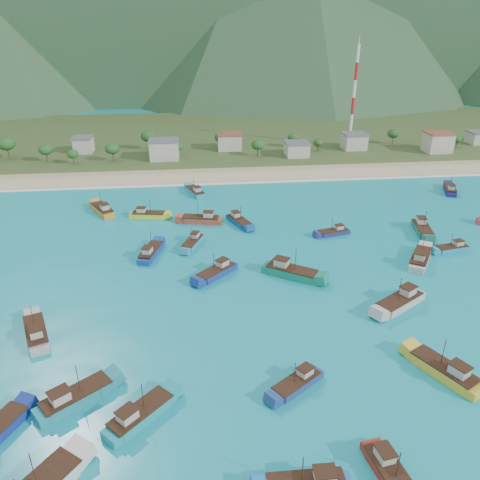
{
  "coord_description": "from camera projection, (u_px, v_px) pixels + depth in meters",
  "views": [
    {
      "loc": [
        -17.24,
        -81.14,
        50.14
      ],
      "look_at": [
        -6.49,
        18.0,
        3.0
      ],
      "focal_mm": 35.0,
      "sensor_mm": 36.0,
      "label": 1
    }
  ],
  "objects": [
    {
      "name": "land",
      "position": [
        226.0,
        136.0,
        221.87
      ],
      "size": [
        400.0,
        110.0,
        2.4
      ],
      "primitive_type": "cube",
      "color": "#385123",
      "rests_on": "ground"
    },
    {
      "name": "boat_7",
      "position": [
        452.0,
        249.0,
        111.66
      ],
      "size": [
        8.96,
        4.06,
        5.1
      ],
      "rotation": [
        0.0,
        0.0,
        1.75
      ],
      "color": "#1A92B5",
      "rests_on": "ground"
    },
    {
      "name": "boat_12",
      "position": [
        291.0,
        272.0,
        100.45
      ],
      "size": [
        12.17,
        9.85,
        7.23
      ],
      "rotation": [
        0.0,
        0.0,
        4.12
      ],
      "color": "#138064",
      "rests_on": "ground"
    },
    {
      "name": "boat_25",
      "position": [
        239.0,
        222.0,
        126.28
      ],
      "size": [
        6.45,
        10.12,
        5.77
      ],
      "rotation": [
        0.0,
        0.0,
        3.54
      ],
      "color": "#114A87",
      "rests_on": "ground"
    },
    {
      "name": "boat_8",
      "position": [
        400.0,
        302.0,
        89.89
      ],
      "size": [
        11.9,
        9.22,
        7.0
      ],
      "rotation": [
        0.0,
        0.0,
        2.13
      ],
      "color": "beige",
      "rests_on": "ground"
    },
    {
      "name": "beach",
      "position": [
        240.0,
        174.0,
        167.05
      ],
      "size": [
        400.0,
        18.0,
        1.2
      ],
      "primitive_type": "cube",
      "color": "beige",
      "rests_on": "ground"
    },
    {
      "name": "village",
      "position": [
        251.0,
        146.0,
        185.29
      ],
      "size": [
        216.39,
        23.07,
        7.61
      ],
      "color": "beige",
      "rests_on": "ground"
    },
    {
      "name": "boat_0",
      "position": [
        151.0,
        253.0,
        109.31
      ],
      "size": [
        5.8,
        10.73,
        6.08
      ],
      "rotation": [
        0.0,
        0.0,
        6.0
      ],
      "color": "#143B94",
      "rests_on": "ground"
    },
    {
      "name": "surf_line",
      "position": [
        243.0,
        183.0,
        158.51
      ],
      "size": [
        400.0,
        2.5,
        0.08
      ],
      "primitive_type": "cube",
      "color": "white",
      "rests_on": "ground"
    },
    {
      "name": "vegetation",
      "position": [
        223.0,
        144.0,
        186.59
      ],
      "size": [
        274.09,
        25.89,
        9.05
      ],
      "color": "#235623",
      "rests_on": "ground"
    },
    {
      "name": "boat_3",
      "position": [
        445.0,
        371.0,
        72.29
      ],
      "size": [
        8.42,
        11.75,
        6.8
      ],
      "rotation": [
        0.0,
        0.0,
        0.49
      ],
      "color": "gold",
      "rests_on": "ground"
    },
    {
      "name": "boat_14",
      "position": [
        195.0,
        192.0,
        147.85
      ],
      "size": [
        6.24,
        10.51,
        5.97
      ],
      "rotation": [
        0.0,
        0.0,
        0.35
      ],
      "color": "teal",
      "rests_on": "ground"
    },
    {
      "name": "boat_19",
      "position": [
        75.0,
        398.0,
        67.23
      ],
      "size": [
        10.9,
        9.43,
        6.62
      ],
      "rotation": [
        0.0,
        0.0,
        5.37
      ],
      "color": "teal",
      "rests_on": "ground"
    },
    {
      "name": "boat_21",
      "position": [
        103.0,
        210.0,
        133.48
      ],
      "size": [
        8.2,
        11.33,
        6.57
      ],
      "rotation": [
        0.0,
        0.0,
        0.5
      ],
      "color": "#C68A2A",
      "rests_on": "ground"
    },
    {
      "name": "boat_10",
      "position": [
        36.0,
        334.0,
        81.1
      ],
      "size": [
        6.91,
        11.25,
        6.4
      ],
      "rotation": [
        0.0,
        0.0,
        0.37
      ],
      "color": "#ADA59B",
      "rests_on": "ground"
    },
    {
      "name": "boat_1",
      "position": [
        140.0,
        416.0,
        64.36
      ],
      "size": [
        9.78,
        9.76,
        6.3
      ],
      "rotation": [
        0.0,
        0.0,
        5.5
      ],
      "color": "teal",
      "rests_on": "ground"
    },
    {
      "name": "boat_11",
      "position": [
        193.0,
        243.0,
        114.43
      ],
      "size": [
        6.04,
        9.4,
        5.37
      ],
      "rotation": [
        0.0,
        0.0,
        2.74
      ],
      "color": "teal",
      "rests_on": "ground"
    },
    {
      "name": "boat_20",
      "position": [
        450.0,
        190.0,
        149.63
      ],
      "size": [
        6.54,
        10.52,
        5.99
      ],
      "rotation": [
        0.0,
        0.0,
        5.9
      ],
      "color": "navy",
      "rests_on": "ground"
    },
    {
      "name": "boat_31",
      "position": [
        391.0,
        476.0,
        55.94
      ],
      "size": [
        4.53,
        10.29,
        5.88
      ],
      "rotation": [
        0.0,
        0.0,
        3.31
      ],
      "color": "maroon",
      "rests_on": "ground"
    },
    {
      "name": "boat_17",
      "position": [
        217.0,
        272.0,
        100.82
      ],
      "size": [
        9.61,
        9.26,
        6.09
      ],
      "rotation": [
        0.0,
        0.0,
        2.32
      ],
      "color": "navy",
      "rests_on": "ground"
    },
    {
      "name": "boat_16",
      "position": [
        422.0,
        229.0,
        121.27
      ],
      "size": [
        5.57,
        11.5,
        6.53
      ],
      "rotation": [
        0.0,
        0.0,
        2.92
      ],
      "color": "#1A6552",
      "rests_on": "ground"
    },
    {
      "name": "boat_6",
      "position": [
        201.0,
        220.0,
        127.15
      ],
      "size": [
        11.26,
        5.42,
        6.4
      ],
      "rotation": [
        0.0,
        0.0,
        1.36
      ],
      "color": "#A2422A",
      "rests_on": "ground"
    },
    {
      "name": "radio_tower",
      "position": [
        354.0,
        97.0,
        188.71
      ],
      "size": [
        1.2,
        1.2,
        39.98
      ],
      "color": "red",
      "rests_on": "ground"
    },
    {
      "name": "boat_26",
      "position": [
        148.0,
        215.0,
        130.44
      ],
      "size": [
        10.17,
        4.47,
        5.81
      ],
      "rotation": [
        0.0,
        0.0,
        4.55
      ],
      "color": "yellow",
      "rests_on": "ground"
    },
    {
      "name": "boat_5",
      "position": [
        334.0,
        233.0,
        120.17
      ],
      "size": [
        8.76,
        4.37,
        4.97
      ],
      "rotation": [
        0.0,
        0.0,
        1.8
      ],
      "color": "navy",
      "rests_on": "ground"
    },
    {
      "name": "boat_27",
      "position": [
        297.0,
        384.0,
        70.21
      ],
      "size": [
        9.02,
        7.42,
        5.39
      ],
      "rotation": [
        0.0,
        0.0,
        2.18
      ],
      "color": "navy",
      "rests_on": "ground"
    },
    {
      "name": "ground",
      "position": [
        281.0,
        289.0,
        96.04
      ],
      "size": [
        600.0,
        600.0,
        0.0
      ],
      "primitive_type": "plane",
      "color": "#0D8395",
      "rests_on": "ground"
    },
    {
      "name": "boat_13",
      "position": [
        420.0,
        259.0,
        106.11
      ],
      "size": [
        9.35,
        11.47,
        6.83
      ],
      "rotation": [
        0.0,
        0.0,
        5.68
      ],
      "color": "beige",
      "rests_on": "ground"
    }
  ]
}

